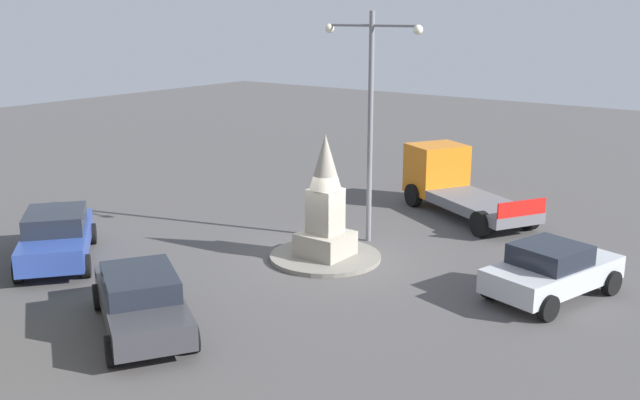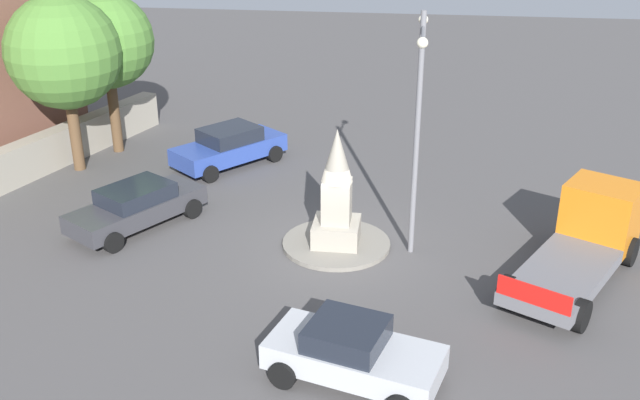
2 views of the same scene
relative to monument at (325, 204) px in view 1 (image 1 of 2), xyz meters
name	(u,v)px [view 1 (image 1 of 2)]	position (x,y,z in m)	size (l,w,h in m)	color
ground_plane	(325,259)	(0.00, 0.00, -1.65)	(80.00, 80.00, 0.00)	#4F4C4C
traffic_island	(325,257)	(0.00, 0.00, -1.58)	(3.24, 3.24, 0.13)	gray
monument	(325,204)	(0.00, 0.00, 0.00)	(1.37, 1.37, 3.56)	#9E9687
streetlamp	(371,104)	(-0.05, -2.22, 2.66)	(3.35, 0.28, 7.03)	slate
car_blue_parked_right	(57,236)	(6.06, 4.79, -0.88)	(4.46, 4.10, 1.50)	#2D479E
car_dark_grey_far_side	(141,299)	(0.47, 6.37, -0.93)	(4.62, 3.75, 1.37)	#38383D
car_silver_passing	(552,270)	(-6.29, -1.07, -0.93)	(2.72, 4.12, 1.42)	#B7BABF
truck_orange_near_island	(452,183)	(-0.50, -7.06, -0.62)	(5.95, 4.48, 2.25)	orange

